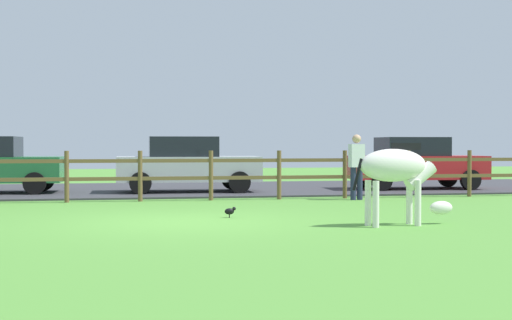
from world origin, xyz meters
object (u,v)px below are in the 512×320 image
(parked_car_silver, at_px, (187,164))
(zebra, at_px, (397,171))
(parked_car_red, at_px, (415,163))
(visitor_near_fence, at_px, (357,164))
(crow_on_grass, at_px, (230,211))

(parked_car_silver, bearing_deg, zebra, -73.65)
(parked_car_red, bearing_deg, visitor_near_fence, -132.21)
(crow_on_grass, height_order, parked_car_red, parked_car_red)
(parked_car_red, relative_size, visitor_near_fence, 2.50)
(crow_on_grass, height_order, visitor_near_fence, visitor_near_fence)
(parked_car_red, height_order, visitor_near_fence, visitor_near_fence)
(zebra, relative_size, parked_car_red, 0.47)
(zebra, height_order, visitor_near_fence, visitor_near_fence)
(zebra, distance_m, parked_car_silver, 9.41)
(parked_car_red, bearing_deg, parked_car_silver, -179.55)
(crow_on_grass, bearing_deg, zebra, -36.45)
(parked_car_silver, relative_size, visitor_near_fence, 2.48)
(zebra, distance_m, visitor_near_fence, 5.89)
(crow_on_grass, relative_size, parked_car_silver, 0.05)
(visitor_near_fence, bearing_deg, crow_on_grass, -134.94)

